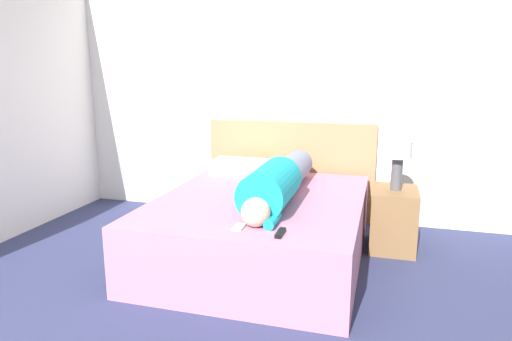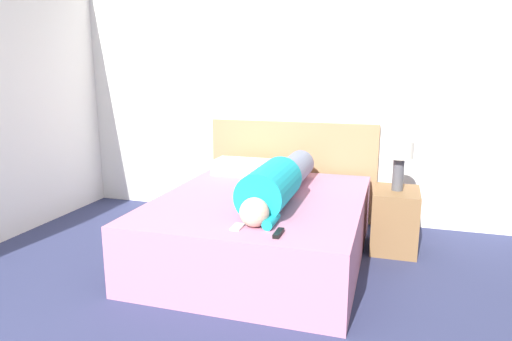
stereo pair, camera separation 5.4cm
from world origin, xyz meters
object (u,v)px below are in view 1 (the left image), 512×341
nightstand (394,219)px  table_lamp (398,155)px  pillow_near_headboard (244,167)px  tv_remote (280,233)px  bed (261,227)px  person_lying (279,182)px  cell_phone (239,227)px

nightstand → table_lamp: bearing=0.0°
pillow_near_headboard → tv_remote: size_ratio=4.08×
bed → tv_remote: tv_remote is taller
pillow_near_headboard → bed: bearing=-63.1°
person_lying → pillow_near_headboard: (-0.53, 0.79, -0.08)m
pillow_near_headboard → cell_phone: size_ratio=4.71×
nightstand → cell_phone: bearing=-128.4°
tv_remote → cell_phone: 0.29m
table_lamp → pillow_near_headboard: table_lamp is taller
table_lamp → cell_phone: size_ratio=3.21×
table_lamp → person_lying: bearing=-148.4°
pillow_near_headboard → tv_remote: pillow_near_headboard is taller
bed → tv_remote: size_ratio=13.19×
bed → pillow_near_headboard: size_ratio=3.23×
person_lying → pillow_near_headboard: 0.96m
table_lamp → pillow_near_headboard: (-1.42, 0.25, -0.24)m
person_lying → cell_phone: bearing=-98.0°
table_lamp → person_lying: table_lamp is taller
pillow_near_headboard → cell_phone: (0.44, -1.49, -0.06)m
nightstand → table_lamp: (0.00, 0.00, 0.56)m
tv_remote → bed: bearing=113.4°
person_lying → tv_remote: bearing=-75.8°
table_lamp → pillow_near_headboard: size_ratio=0.68×
bed → person_lying: (0.15, -0.05, 0.40)m
person_lying → tv_remote: person_lying is taller
nightstand → pillow_near_headboard: (-1.42, 0.25, 0.32)m
bed → pillow_near_headboard: (-0.38, 0.75, 0.32)m
person_lying → pillow_near_headboard: size_ratio=2.62×
cell_phone → table_lamp: bearing=51.6°
bed → nightstand: nightstand is taller
cell_phone → nightstand: bearing=51.6°
tv_remote → cell_phone: size_ratio=1.15×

